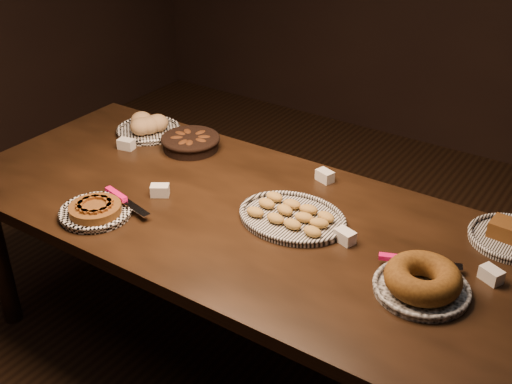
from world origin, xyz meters
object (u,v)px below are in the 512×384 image
Objects in this scene: apple_tart_plate at (96,210)px; madeleine_platter at (292,216)px; bundt_cake_plate at (422,281)px; buffet_table at (251,232)px.

apple_tart_plate reaches higher than madeleine_platter.
bundt_cake_plate is (0.54, -0.13, 0.02)m from madeleine_platter.
buffet_table is at bearing -167.41° from bundt_cake_plate.
bundt_cake_plate is at bearing -4.47° from madeleine_platter.
apple_tart_plate is at bearing -145.90° from buffet_table.
buffet_table is 0.18m from madeleine_platter.
apple_tart_plate is at bearing -149.31° from bundt_cake_plate.
bundt_cake_plate is (1.16, 0.24, 0.02)m from apple_tart_plate.
apple_tart_plate is at bearing -140.32° from madeleine_platter.
madeleine_platter reaches higher than buffet_table.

